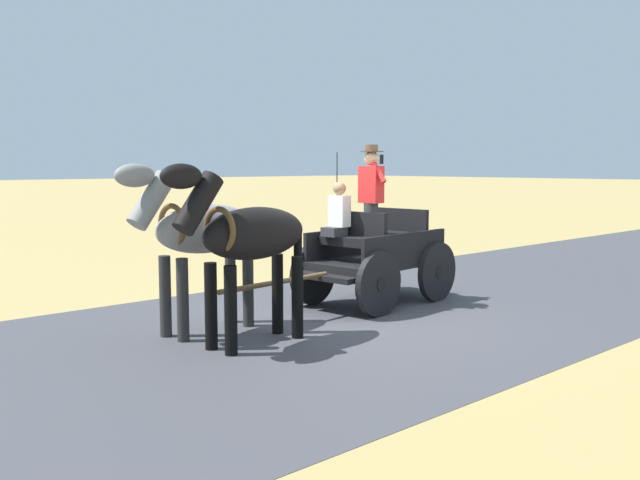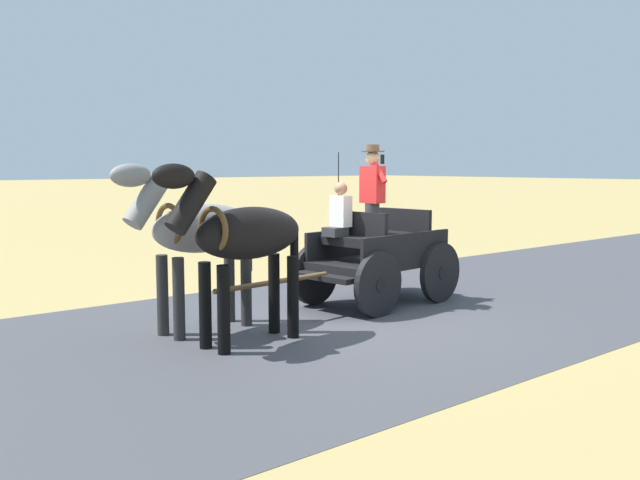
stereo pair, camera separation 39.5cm
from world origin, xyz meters
name	(u,v)px [view 2 (the right image)]	position (x,y,z in m)	size (l,w,h in m)	color
ground_plane	(358,318)	(0.00, 0.00, 0.00)	(200.00, 200.00, 0.00)	tan
road_surface	(358,318)	(0.00, 0.00, 0.00)	(6.44, 160.00, 0.01)	#424247
horse_drawn_carriage	(375,253)	(0.58, -0.91, 0.82)	(1.63, 4.52, 2.50)	black
horse_near_side	(242,237)	(-0.17, 2.06, 1.32)	(0.70, 2.14, 2.21)	black
horse_off_side	(197,232)	(0.76, 2.15, 1.32)	(0.72, 2.14, 2.21)	gray
traffic_cone	(358,262)	(2.96, -2.77, 0.25)	(0.32, 0.32, 0.50)	orange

